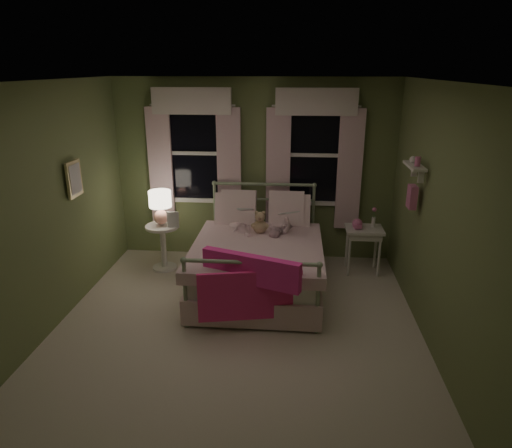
# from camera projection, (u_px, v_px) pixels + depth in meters

# --- Properties ---
(room_shell) EXTENTS (4.20, 4.20, 4.20)m
(room_shell) POSITION_uv_depth(u_px,v_px,m) (235.00, 216.00, 4.60)
(room_shell) COLOR beige
(room_shell) RESTS_ON ground
(bed) EXTENTS (1.58, 2.04, 1.18)m
(bed) POSITION_uv_depth(u_px,v_px,m) (258.00, 261.00, 5.81)
(bed) COLOR white
(bed) RESTS_ON ground
(pink_throw) EXTENTS (1.09, 0.47, 0.71)m
(pink_throw) POSITION_uv_depth(u_px,v_px,m) (250.00, 280.00, 4.77)
(pink_throw) COLOR #FF319F
(pink_throw) RESTS_ON bed
(child_left) EXTENTS (0.32, 0.28, 0.75)m
(child_left) POSITION_uv_depth(u_px,v_px,m) (240.00, 208.00, 6.04)
(child_left) COLOR #F7D1DD
(child_left) RESTS_ON bed
(child_right) EXTENTS (0.42, 0.37, 0.72)m
(child_right) POSITION_uv_depth(u_px,v_px,m) (282.00, 210.00, 6.00)
(child_right) COLOR #F7D1DD
(child_right) RESTS_ON bed
(book_left) EXTENTS (0.20, 0.12, 0.26)m
(book_left) POSITION_uv_depth(u_px,v_px,m) (238.00, 213.00, 5.80)
(book_left) COLOR beige
(book_left) RESTS_ON child_left
(book_right) EXTENTS (0.22, 0.18, 0.26)m
(book_right) POSITION_uv_depth(u_px,v_px,m) (282.00, 217.00, 5.77)
(book_right) COLOR beige
(book_right) RESTS_ON child_right
(teddy_bear) EXTENTS (0.23, 0.19, 0.31)m
(teddy_bear) POSITION_uv_depth(u_px,v_px,m) (260.00, 224.00, 5.92)
(teddy_bear) COLOR tan
(teddy_bear) RESTS_ON bed
(nightstand_left) EXTENTS (0.46, 0.46, 0.65)m
(nightstand_left) POSITION_uv_depth(u_px,v_px,m) (163.00, 241.00, 6.37)
(nightstand_left) COLOR white
(nightstand_left) RESTS_ON ground
(table_lamp) EXTENTS (0.30, 0.30, 0.47)m
(table_lamp) POSITION_uv_depth(u_px,v_px,m) (160.00, 204.00, 6.20)
(table_lamp) COLOR #FBAA94
(table_lamp) RESTS_ON nightstand_left
(book_nightstand) EXTENTS (0.18, 0.23, 0.02)m
(book_nightstand) POSITION_uv_depth(u_px,v_px,m) (167.00, 227.00, 6.21)
(book_nightstand) COLOR beige
(book_nightstand) RESTS_ON nightstand_left
(nightstand_right) EXTENTS (0.50, 0.40, 0.64)m
(nightstand_right) POSITION_uv_depth(u_px,v_px,m) (364.00, 235.00, 6.22)
(nightstand_right) COLOR white
(nightstand_right) RESTS_ON ground
(pink_toy) EXTENTS (0.14, 0.19, 0.14)m
(pink_toy) POSITION_uv_depth(u_px,v_px,m) (357.00, 224.00, 6.18)
(pink_toy) COLOR pink
(pink_toy) RESTS_ON nightstand_right
(bud_vase) EXTENTS (0.06, 0.06, 0.28)m
(bud_vase) POSITION_uv_depth(u_px,v_px,m) (374.00, 217.00, 6.18)
(bud_vase) COLOR white
(bud_vase) RESTS_ON nightstand_right
(window_left) EXTENTS (1.34, 0.13, 1.96)m
(window_left) POSITION_uv_depth(u_px,v_px,m) (194.00, 149.00, 6.47)
(window_left) COLOR black
(window_left) RESTS_ON room_shell
(window_right) EXTENTS (1.34, 0.13, 1.96)m
(window_right) POSITION_uv_depth(u_px,v_px,m) (314.00, 150.00, 6.33)
(window_right) COLOR black
(window_right) RESTS_ON room_shell
(wall_shelf) EXTENTS (0.15, 0.50, 0.60)m
(wall_shelf) POSITION_uv_depth(u_px,v_px,m) (414.00, 182.00, 5.03)
(wall_shelf) COLOR white
(wall_shelf) RESTS_ON room_shell
(framed_picture) EXTENTS (0.03, 0.32, 0.42)m
(framed_picture) POSITION_uv_depth(u_px,v_px,m) (74.00, 179.00, 5.26)
(framed_picture) COLOR beige
(framed_picture) RESTS_ON room_shell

